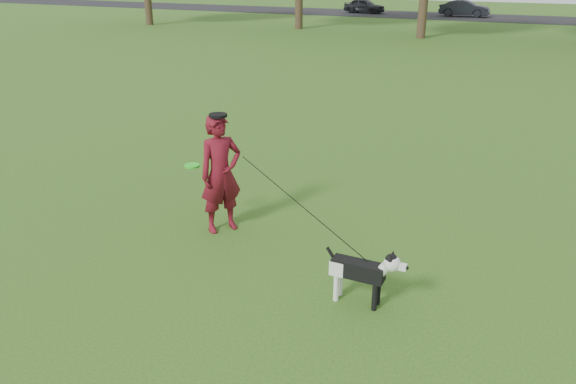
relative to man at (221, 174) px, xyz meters
The scene contains 7 objects.
ground 1.62m from the man, 18.45° to the right, with size 120.00×120.00×0.00m, color #285116.
road 39.61m from the man, 88.16° to the left, with size 120.00×7.00×0.02m, color black.
man is the anchor object (origin of this frame).
dog 2.82m from the man, 22.01° to the right, with size 1.01×0.20×0.76m.
car_left 41.00m from the man, 105.14° to the left, with size 1.34×3.33×1.13m, color black.
car_mid 39.67m from the man, 93.98° to the left, with size 1.28×3.67×1.21m, color black.
man_held_items 1.67m from the man, 19.34° to the right, with size 3.28×1.18×1.30m.
Camera 1 is at (2.96, -6.19, 3.79)m, focal length 35.00 mm.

